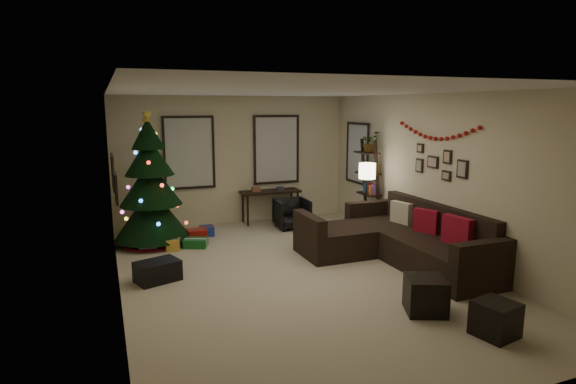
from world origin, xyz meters
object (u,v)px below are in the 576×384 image
object	(u,v)px
sofa	(398,242)
desk	(270,194)
bookshelf	(370,188)
desk_chair	(292,213)
christmas_tree	(151,189)

from	to	relation	value
sofa	desk	distance (m)	3.39
desk	bookshelf	bearing A→B (deg)	-43.00
desk	desk_chair	size ratio (longest dim) A/B	2.08
christmas_tree	sofa	world-z (taller)	christmas_tree
bookshelf	desk	bearing A→B (deg)	137.00
desk_chair	christmas_tree	bearing A→B (deg)	-174.21
desk	desk_chair	world-z (taller)	desk
bookshelf	desk_chair	bearing A→B (deg)	148.40
desk_chair	bookshelf	distance (m)	1.68
sofa	desk	bearing A→B (deg)	108.80
desk	desk_chair	bearing A→B (deg)	-69.67
christmas_tree	desk	bearing A→B (deg)	17.23
bookshelf	christmas_tree	bearing A→B (deg)	170.63
desk_chair	bookshelf	world-z (taller)	bookshelf
sofa	desk	world-z (taller)	sofa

